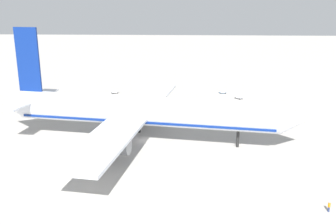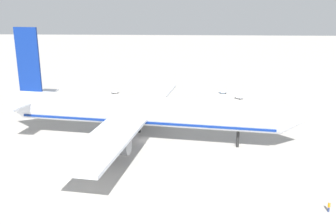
% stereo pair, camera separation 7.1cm
% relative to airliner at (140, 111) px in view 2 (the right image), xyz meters
% --- Properties ---
extents(ground_plane, '(600.00, 600.00, 0.00)m').
position_rel_airliner_xyz_m(ground_plane, '(1.25, -0.14, -7.39)').
color(ground_plane, '#ADA8A0').
extents(airliner, '(76.18, 69.30, 26.89)m').
position_rel_airliner_xyz_m(airliner, '(0.00, 0.00, 0.00)').
color(airliner, silver).
rests_on(airliner, ground).
extents(baggage_cart_0, '(3.00, 2.46, 1.18)m').
position_rel_airliner_xyz_m(baggage_cart_0, '(-15.50, 48.57, -6.73)').
color(baggage_cart_0, '#595B60').
rests_on(baggage_cart_0, ground).
extents(baggage_cart_1, '(2.98, 1.55, 1.42)m').
position_rel_airliner_xyz_m(baggage_cart_1, '(24.60, 50.65, -6.61)').
color(baggage_cart_1, '#26598C').
rests_on(baggage_cart_1, ground).
extents(baggage_cart_2, '(2.76, 2.86, 1.47)m').
position_rel_airliner_xyz_m(baggage_cart_2, '(29.43, 42.64, -6.59)').
color(baggage_cart_2, '#595B60').
rests_on(baggage_cart_2, ground).
extents(ground_worker_1, '(0.41, 0.41, 1.75)m').
position_rel_airliner_xyz_m(ground_worker_1, '(34.37, -31.39, -6.50)').
color(ground_worker_1, navy).
rests_on(ground_worker_1, ground).
extents(traffic_cone_0, '(0.36, 0.36, 0.55)m').
position_rel_airliner_xyz_m(traffic_cone_0, '(-30.43, 33.76, -7.11)').
color(traffic_cone_0, orange).
rests_on(traffic_cone_0, ground).
extents(traffic_cone_2, '(0.36, 0.36, 0.55)m').
position_rel_airliner_xyz_m(traffic_cone_2, '(-22.97, 39.62, -7.11)').
color(traffic_cone_2, orange).
rests_on(traffic_cone_2, ground).
extents(traffic_cone_4, '(0.36, 0.36, 0.55)m').
position_rel_airliner_xyz_m(traffic_cone_4, '(-34.05, 26.26, -7.11)').
color(traffic_cone_4, orange).
rests_on(traffic_cone_4, ground).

